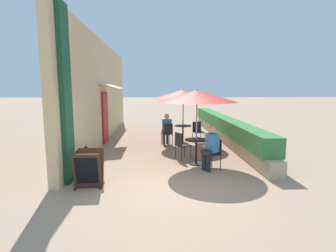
{
  "coord_description": "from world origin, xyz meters",
  "views": [
    {
      "loc": [
        -0.26,
        -5.69,
        2.27
      ],
      "look_at": [
        0.15,
        3.06,
        1.0
      ],
      "focal_mm": 28.0,
      "sensor_mm": 36.0,
      "label": 1
    }
  ],
  "objects": [
    {
      "name": "seated_patron_mid_left",
      "position": [
        0.17,
        4.74,
        0.69
      ],
      "size": [
        0.41,
        0.46,
        1.25
      ],
      "rotation": [
        0.0,
        0.0,
        6.52
      ],
      "color": "#23232D",
      "rests_on": "ground_plane"
    },
    {
      "name": "cafe_chair_mid_right",
      "position": [
        1.5,
        5.11,
        0.52
      ],
      "size": [
        0.48,
        0.48,
        0.87
      ],
      "rotation": [
        0.0,
        0.0,
        9.66
      ],
      "color": "#232328",
      "rests_on": "ground_plane"
    },
    {
      "name": "bicycle_leaning",
      "position": [
        -2.2,
        1.05,
        0.34
      ],
      "size": [
        0.18,
        1.76,
        0.74
      ],
      "rotation": [
        0.0,
        0.0,
        0.07
      ],
      "color": "black",
      "rests_on": "ground_plane"
    },
    {
      "name": "coffee_cup_near",
      "position": [
        0.98,
        1.81,
        0.8
      ],
      "size": [
        0.07,
        0.07,
        0.09
      ],
      "color": "#B73D3D",
      "rests_on": "patio_table_near"
    },
    {
      "name": "cafe_chair_near_left",
      "position": [
        1.34,
        1.36,
        0.52
      ],
      "size": [
        0.54,
        0.54,
        0.87
      ],
      "rotation": [
        0.0,
        0.0,
        8.35
      ],
      "color": "#232328",
      "rests_on": "ground_plane"
    },
    {
      "name": "planter_hedge",
      "position": [
        2.75,
        5.84,
        0.54
      ],
      "size": [
        0.6,
        10.87,
        1.01
      ],
      "color": "tan",
      "rests_on": "ground_plane"
    },
    {
      "name": "cafe_chair_mid_left",
      "position": [
        0.2,
        4.63,
        0.52
      ],
      "size": [
        0.48,
        0.48,
        0.87
      ],
      "rotation": [
        0.0,
        0.0,
        6.52
      ],
      "color": "#232328",
      "rests_on": "ground_plane"
    },
    {
      "name": "patio_umbrella_mid",
      "position": [
        0.85,
        4.87,
        2.04
      ],
      "size": [
        2.36,
        2.36,
        2.26
      ],
      "color": "#B7B7BC",
      "rests_on": "ground_plane"
    },
    {
      "name": "ground_plane",
      "position": [
        0.0,
        0.0,
        0.0
      ],
      "size": [
        120.0,
        120.0,
        0.0
      ],
      "primitive_type": "plane",
      "color": "#9E7F66"
    },
    {
      "name": "cafe_chair_near_right",
      "position": [
        0.55,
        2.5,
        0.52
      ],
      "size": [
        0.54,
        0.54,
        0.87
      ],
      "rotation": [
        0.0,
        0.0,
        11.5
      ],
      "color": "#232328",
      "rests_on": "ground_plane"
    },
    {
      "name": "patio_umbrella_near",
      "position": [
        0.95,
        1.93,
        2.04
      ],
      "size": [
        2.36,
        2.36,
        2.26
      ],
      "color": "#B7B7BC",
      "rests_on": "ground_plane"
    },
    {
      "name": "patio_table_mid",
      "position": [
        0.85,
        4.87,
        0.52
      ],
      "size": [
        0.7,
        0.7,
        0.75
      ],
      "color": "black",
      "rests_on": "ground_plane"
    },
    {
      "name": "patio_table_near",
      "position": [
        0.95,
        1.93,
        0.52
      ],
      "size": [
        0.7,
        0.7,
        0.75
      ],
      "color": "black",
      "rests_on": "ground_plane"
    },
    {
      "name": "menu_board",
      "position": [
        -1.82,
        0.24,
        0.42
      ],
      "size": [
        0.64,
        0.65,
        0.85
      ],
      "rotation": [
        0.0,
        0.0,
        0.03
      ],
      "color": "#422819",
      "rests_on": "ground_plane"
    },
    {
      "name": "seated_patron_near_left",
      "position": [
        1.24,
        1.31,
        0.69
      ],
      "size": [
        0.5,
        0.47,
        1.25
      ],
      "rotation": [
        0.0,
        0.0,
        8.35
      ],
      "color": "#23232D",
      "rests_on": "ground_plane"
    },
    {
      "name": "cafe_facade_wall",
      "position": [
        -2.54,
        5.8,
        2.09
      ],
      "size": [
        0.98,
        11.87,
        4.2
      ],
      "color": "#D6B784",
      "rests_on": "ground_plane"
    }
  ]
}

